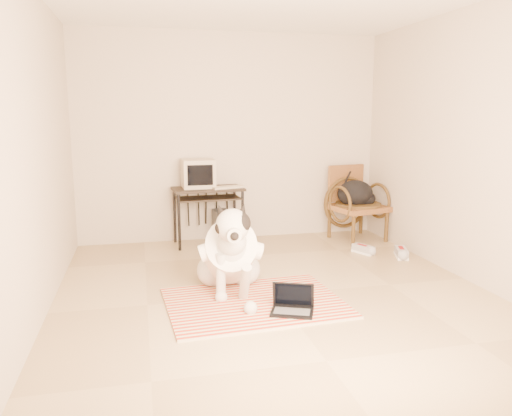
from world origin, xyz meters
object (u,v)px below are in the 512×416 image
object	(u,v)px
laptop	(293,305)
backpack	(357,194)
crt_monitor	(198,173)
rattan_chair	(355,203)
pc_tower	(223,228)
computer_desk	(208,196)
dog	(230,254)

from	to	relation	value
laptop	backpack	bearing A→B (deg)	54.75
crt_monitor	backpack	distance (m)	2.10
laptop	crt_monitor	world-z (taller)	crt_monitor
rattan_chair	backpack	bearing A→B (deg)	-101.08
laptop	pc_tower	world-z (taller)	pc_tower
crt_monitor	backpack	xyz separation A→B (m)	(2.06, -0.28, -0.30)
computer_desk	crt_monitor	distance (m)	0.31
laptop	backpack	world-z (taller)	backpack
computer_desk	backpack	distance (m)	1.96
crt_monitor	pc_tower	xyz separation A→B (m)	(0.30, -0.08, -0.70)
pc_tower	backpack	size ratio (longest dim) A/B	0.91
dog	rattan_chair	distance (m)	2.60
crt_monitor	computer_desk	bearing A→B (deg)	-32.16
pc_tower	laptop	bearing A→B (deg)	-85.52
dog	rattan_chair	xyz separation A→B (m)	(2.00, 1.65, 0.12)
laptop	backpack	size ratio (longest dim) A/B	0.82
laptop	dog	bearing A→B (deg)	123.70
crt_monitor	rattan_chair	xyz separation A→B (m)	(2.07, -0.22, -0.42)
computer_desk	laptop	bearing A→B (deg)	-81.21
crt_monitor	pc_tower	bearing A→B (deg)	-15.29
laptop	pc_tower	xyz separation A→B (m)	(-0.19, 2.42, 0.13)
dog	computer_desk	distance (m)	1.83
crt_monitor	backpack	bearing A→B (deg)	-7.81
crt_monitor	rattan_chair	distance (m)	2.13
backpack	computer_desk	bearing A→B (deg)	173.81
dog	pc_tower	world-z (taller)	dog
pc_tower	backpack	bearing A→B (deg)	-6.50
rattan_chair	computer_desk	bearing A→B (deg)	175.52
rattan_chair	backpack	size ratio (longest dim) A/B	1.90
pc_tower	rattan_chair	bearing A→B (deg)	-4.60
laptop	rattan_chair	xyz separation A→B (m)	(1.58, 2.28, 0.41)
dog	laptop	bearing A→B (deg)	-56.30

